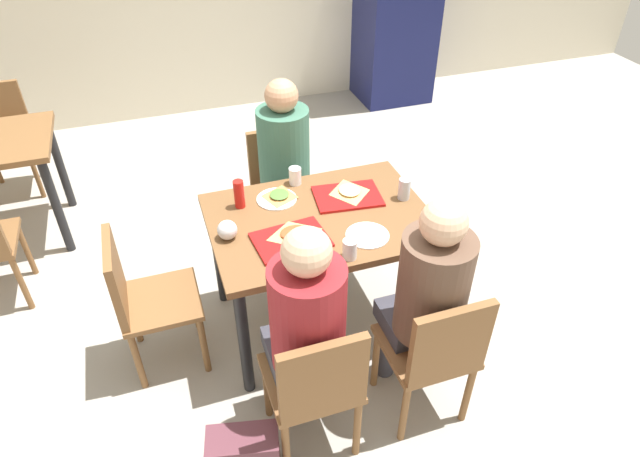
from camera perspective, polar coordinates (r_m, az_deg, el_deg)
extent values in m
cube|color=#9E998E|center=(3.42, 0.00, -9.30)|extent=(10.00, 10.00, 0.02)
cube|color=brown|center=(2.92, 0.00, 0.87)|extent=(1.16, 0.84, 0.04)
cylinder|color=black|center=(2.83, -7.80, -11.48)|extent=(0.06, 0.06, 0.72)
cylinder|color=black|center=(3.10, 11.36, -6.73)|extent=(0.06, 0.06, 0.72)
cylinder|color=black|center=(3.35, -10.43, -2.62)|extent=(0.06, 0.06, 0.72)
cylinder|color=black|center=(3.58, 6.05, 0.76)|extent=(0.06, 0.06, 0.72)
cube|color=brown|center=(2.59, -1.01, -15.14)|extent=(0.40, 0.40, 0.03)
cube|color=brown|center=(2.32, 0.35, -15.24)|extent=(0.38, 0.04, 0.40)
cylinder|color=brown|center=(2.84, -5.46, -16.07)|extent=(0.04, 0.04, 0.41)
cylinder|color=brown|center=(2.90, 1.28, -14.40)|extent=(0.04, 0.04, 0.41)
cylinder|color=brown|center=(2.65, -3.51, -21.70)|extent=(0.04, 0.04, 0.41)
cylinder|color=brown|center=(2.71, 3.85, -19.72)|extent=(0.04, 0.04, 0.41)
cube|color=brown|center=(2.75, 10.78, -11.83)|extent=(0.40, 0.40, 0.03)
cube|color=brown|center=(2.50, 13.27, -11.47)|extent=(0.38, 0.04, 0.40)
cylinder|color=brown|center=(2.96, 5.75, -13.18)|extent=(0.04, 0.04, 0.41)
cylinder|color=brown|center=(3.07, 11.69, -11.41)|extent=(0.04, 0.04, 0.41)
cylinder|color=brown|center=(2.78, 8.66, -18.23)|extent=(0.04, 0.04, 0.41)
cylinder|color=brown|center=(2.90, 14.95, -16.06)|extent=(0.04, 0.04, 0.41)
cube|color=brown|center=(3.67, -3.60, 3.17)|extent=(0.40, 0.40, 0.03)
cube|color=brown|center=(3.70, -4.49, 7.40)|extent=(0.38, 0.04, 0.40)
cylinder|color=brown|center=(3.70, -0.22, -0.55)|extent=(0.04, 0.04, 0.41)
cylinder|color=brown|center=(3.63, -5.31, -1.60)|extent=(0.04, 0.04, 0.41)
cylinder|color=brown|center=(3.97, -1.78, 2.30)|extent=(0.04, 0.04, 0.41)
cylinder|color=brown|center=(3.90, -6.56, 1.37)|extent=(0.04, 0.04, 0.41)
cube|color=brown|center=(3.03, -16.06, -7.18)|extent=(0.40, 0.40, 0.03)
cube|color=brown|center=(2.90, -20.27, -4.79)|extent=(0.04, 0.38, 0.40)
cylinder|color=brown|center=(3.30, -12.79, -7.35)|extent=(0.04, 0.04, 0.41)
cylinder|color=brown|center=(3.07, -11.85, -11.62)|extent=(0.04, 0.04, 0.41)
cylinder|color=brown|center=(3.32, -18.63, -8.47)|extent=(0.04, 0.04, 0.41)
cylinder|color=brown|center=(3.08, -18.22, -12.82)|extent=(0.04, 0.04, 0.41)
cylinder|color=#383842|center=(2.88, -3.99, -14.55)|extent=(0.10, 0.10, 0.44)
cylinder|color=#383842|center=(2.90, -0.85, -13.79)|extent=(0.10, 0.10, 0.44)
cube|color=#383842|center=(2.62, -1.92, -12.13)|extent=(0.32, 0.28, 0.10)
cylinder|color=maroon|center=(2.32, -1.27, -9.10)|extent=(0.32, 0.32, 0.52)
sphere|color=#DBAD89|center=(2.08, -1.39, -2.42)|extent=(0.20, 0.20, 0.20)
cylinder|color=#383842|center=(3.01, 6.91, -11.71)|extent=(0.10, 0.10, 0.44)
cylinder|color=#383842|center=(3.06, 9.69, -10.90)|extent=(0.10, 0.10, 0.44)
cube|color=#383842|center=(2.78, 9.69, -9.07)|extent=(0.32, 0.28, 0.10)
cylinder|color=brown|center=(2.50, 11.54, -5.85)|extent=(0.32, 0.32, 0.52)
sphere|color=#DBAD89|center=(2.28, 12.61, 0.61)|extent=(0.20, 0.20, 0.20)
cylinder|color=#383842|center=(3.63, -1.27, -1.19)|extent=(0.10, 0.10, 0.44)
cylinder|color=#383842|center=(3.60, -3.70, -1.70)|extent=(0.10, 0.10, 0.44)
cube|color=#383842|center=(3.53, -3.06, 2.92)|extent=(0.32, 0.28, 0.10)
cylinder|color=#386651|center=(3.46, -3.74, 8.15)|extent=(0.32, 0.32, 0.52)
sphere|color=tan|center=(3.30, -3.99, 13.46)|extent=(0.20, 0.20, 0.20)
cube|color=#B21414|center=(2.75, -3.02, -1.17)|extent=(0.38, 0.29, 0.02)
cube|color=#B21414|center=(3.06, 2.84, 3.33)|extent=(0.39, 0.30, 0.02)
cylinder|color=white|center=(3.05, -4.48, 3.04)|extent=(0.22, 0.22, 0.01)
cylinder|color=white|center=(2.79, 4.90, -0.71)|extent=(0.22, 0.22, 0.01)
pyramid|color=#DBAD60|center=(2.76, -2.62, -0.52)|extent=(0.21, 0.17, 0.01)
ellipsoid|color=#B74723|center=(2.76, -2.62, -0.35)|extent=(0.15, 0.12, 0.01)
pyramid|color=#DBAD60|center=(3.08, 3.05, 3.83)|extent=(0.19, 0.21, 0.01)
ellipsoid|color=#D8C67F|center=(3.07, 3.06, 3.99)|extent=(0.13, 0.15, 0.01)
pyramid|color=#C68C47|center=(3.06, -4.19, 3.39)|extent=(0.20, 0.21, 0.01)
ellipsoid|color=#4C7233|center=(3.05, -4.20, 3.54)|extent=(0.14, 0.15, 0.01)
cylinder|color=white|center=(3.16, -2.57, 5.42)|extent=(0.07, 0.07, 0.10)
cylinder|color=white|center=(2.63, 3.08, -2.13)|extent=(0.07, 0.07, 0.10)
cylinder|color=#B7BCC6|center=(3.06, 8.66, 4.06)|extent=(0.07, 0.07, 0.12)
cylinder|color=red|center=(2.98, -8.32, 3.53)|extent=(0.06, 0.06, 0.16)
sphere|color=silver|center=(2.78, -9.52, -0.14)|extent=(0.10, 0.10, 0.10)
cube|color=#592D38|center=(2.73, -7.81, -22.08)|extent=(0.35, 0.23, 0.28)
cube|color=#14194C|center=(5.87, 7.93, 21.87)|extent=(0.70, 0.60, 1.90)
cylinder|color=black|center=(4.08, -25.44, 2.00)|extent=(0.06, 0.06, 0.72)
cylinder|color=black|center=(4.57, -25.18, 5.96)|extent=(0.06, 0.06, 0.72)
cylinder|color=brown|center=(4.05, -27.96, -1.89)|extent=(0.04, 0.04, 0.41)
cylinder|color=brown|center=(3.78, -28.33, -4.98)|extent=(0.04, 0.04, 0.41)
cube|color=brown|center=(4.94, -29.65, 7.63)|extent=(0.40, 0.40, 0.03)
cylinder|color=brown|center=(4.85, -27.15, 4.93)|extent=(0.04, 0.04, 0.41)
cylinder|color=brown|center=(5.15, -26.93, 6.82)|extent=(0.04, 0.04, 0.41)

